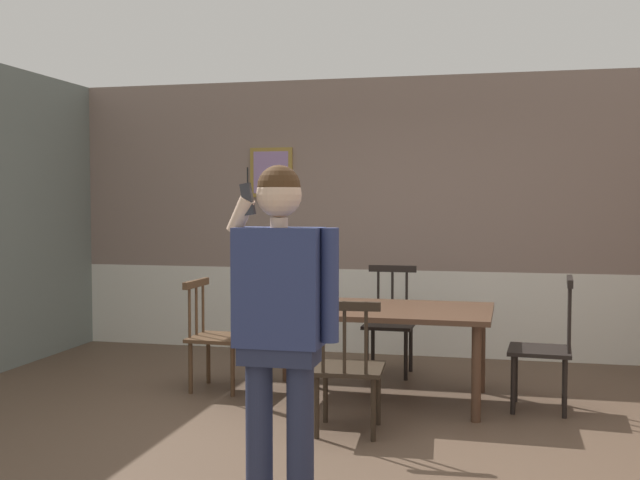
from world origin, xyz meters
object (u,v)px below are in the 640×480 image
at_px(chair_at_table_head, 545,347).
at_px(person_figure, 281,310).
at_px(dining_table, 372,316).
at_px(chair_by_doorway, 390,322).
at_px(chair_near_window, 348,367).
at_px(chair_opposite_corner, 216,335).

distance_m(chair_at_table_head, person_figure, 2.73).
height_order(dining_table, person_figure, person_figure).
height_order(dining_table, chair_by_doorway, chair_by_doorway).
distance_m(chair_near_window, chair_by_doorway, 1.86).
bearing_deg(chair_opposite_corner, chair_near_window, 55.83).
relative_size(dining_table, person_figure, 1.08).
distance_m(dining_table, chair_at_table_head, 1.34).
xyz_separation_m(chair_at_table_head, person_figure, (-1.43, -2.26, 0.55)).
height_order(chair_near_window, chair_opposite_corner, chair_near_window).
bearing_deg(person_figure, dining_table, -92.53).
height_order(chair_near_window, chair_at_table_head, chair_at_table_head).
distance_m(dining_table, chair_by_doorway, 0.95).
xyz_separation_m(chair_by_doorway, person_figure, (-0.12, -3.22, 0.55)).
bearing_deg(chair_at_table_head, chair_by_doorway, 58.05).
height_order(chair_at_table_head, chair_opposite_corner, chair_at_table_head).
bearing_deg(chair_by_doorway, person_figure, 88.67).
bearing_deg(dining_table, person_figure, -92.53).
relative_size(chair_near_window, chair_opposite_corner, 1.01).
height_order(chair_at_table_head, person_figure, person_figure).
relative_size(chair_by_doorway, chair_opposite_corner, 1.07).
relative_size(chair_at_table_head, chair_opposite_corner, 1.10).
relative_size(chair_near_window, person_figure, 0.53).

